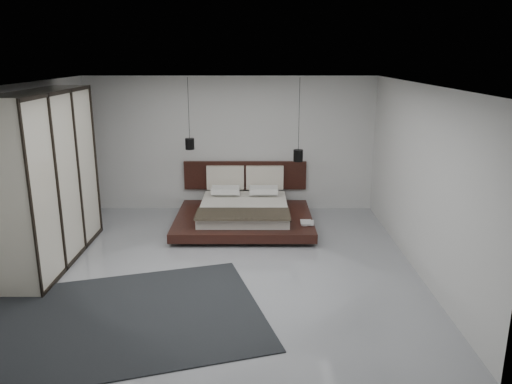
{
  "coord_description": "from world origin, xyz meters",
  "views": [
    {
      "loc": [
        0.55,
        -7.3,
        3.22
      ],
      "look_at": [
        0.54,
        1.2,
        0.86
      ],
      "focal_mm": 35.0,
      "sensor_mm": 36.0,
      "label": 1
    }
  ],
  "objects_px": {
    "lattice_screen": "(81,154)",
    "rug": "(117,319)",
    "bed": "(244,211)",
    "pendant_right": "(298,155)",
    "pendant_left": "(190,144)",
    "wardrobe": "(48,179)"
  },
  "relations": [
    {
      "from": "lattice_screen",
      "to": "pendant_right",
      "type": "height_order",
      "value": "pendant_right"
    },
    {
      "from": "pendant_left",
      "to": "pendant_right",
      "type": "relative_size",
      "value": 0.85
    },
    {
      "from": "lattice_screen",
      "to": "wardrobe",
      "type": "xyz_separation_m",
      "value": [
        0.25,
        -2.23,
        0.05
      ]
    },
    {
      "from": "pendant_right",
      "to": "wardrobe",
      "type": "bearing_deg",
      "value": -152.85
    },
    {
      "from": "lattice_screen",
      "to": "wardrobe",
      "type": "height_order",
      "value": "wardrobe"
    },
    {
      "from": "bed",
      "to": "pendant_right",
      "type": "bearing_deg",
      "value": 20.02
    },
    {
      "from": "lattice_screen",
      "to": "wardrobe",
      "type": "bearing_deg",
      "value": -83.56
    },
    {
      "from": "pendant_left",
      "to": "wardrobe",
      "type": "bearing_deg",
      "value": -133.0
    },
    {
      "from": "pendant_left",
      "to": "rug",
      "type": "height_order",
      "value": "pendant_left"
    },
    {
      "from": "pendant_right",
      "to": "rug",
      "type": "distance_m",
      "value": 4.93
    },
    {
      "from": "bed",
      "to": "pendant_left",
      "type": "xyz_separation_m",
      "value": [
        -1.06,
        0.39,
        1.26
      ]
    },
    {
      "from": "wardrobe",
      "to": "pendant_left",
      "type": "bearing_deg",
      "value": 47.0
    },
    {
      "from": "rug",
      "to": "pendant_right",
      "type": "bearing_deg",
      "value": 57.37
    },
    {
      "from": "pendant_left",
      "to": "wardrobe",
      "type": "relative_size",
      "value": 0.5
    },
    {
      "from": "bed",
      "to": "pendant_right",
      "type": "height_order",
      "value": "pendant_right"
    },
    {
      "from": "pendant_left",
      "to": "bed",
      "type": "bearing_deg",
      "value": -20.02
    },
    {
      "from": "bed",
      "to": "rug",
      "type": "distance_m",
      "value": 3.93
    },
    {
      "from": "pendant_right",
      "to": "wardrobe",
      "type": "relative_size",
      "value": 0.59
    },
    {
      "from": "pendant_left",
      "to": "pendant_right",
      "type": "bearing_deg",
      "value": 0.0
    },
    {
      "from": "pendant_right",
      "to": "rug",
      "type": "height_order",
      "value": "pendant_right"
    },
    {
      "from": "lattice_screen",
      "to": "rug",
      "type": "height_order",
      "value": "lattice_screen"
    },
    {
      "from": "lattice_screen",
      "to": "bed",
      "type": "bearing_deg",
      "value": -9.31
    }
  ]
}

